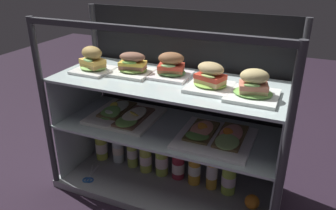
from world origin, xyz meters
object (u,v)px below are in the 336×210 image
plated_roll_sandwich_mid_right (93,62)px  juice_bottle_back_right (146,157)px  juice_bottle_back_center (101,145)px  juice_bottle_front_fourth (212,170)px  plated_roll_sandwich_center (133,66)px  juice_bottle_front_middle (229,178)px  plated_roll_sandwich_near_left_corner (171,67)px  juice_bottle_back_left (118,148)px  plated_roll_sandwich_mid_left (253,87)px  open_sandwich_tray_far_right (216,136)px  open_sandwich_tray_right_of_center (125,114)px  juice_bottle_tucked_behind (132,151)px  juice_bottle_front_second (178,164)px  orange_fruit_beside_bottles (252,202)px  plated_roll_sandwich_right_of_center (210,79)px  juice_bottle_front_right_end (195,167)px  juice_bottle_front_left_end (162,158)px  kitchen_scissors (89,178)px

plated_roll_sandwich_mid_right → juice_bottle_back_right: plated_roll_sandwich_mid_right is taller
juice_bottle_back_center → juice_bottle_front_fourth: size_ratio=0.91×
plated_roll_sandwich_center → juice_bottle_back_right: size_ratio=0.89×
juice_bottle_front_fourth → juice_bottle_front_middle: 0.09m
juice_bottle_front_middle → plated_roll_sandwich_near_left_corner: bearing=177.5°
plated_roll_sandwich_near_left_corner → juice_bottle_back_left: plated_roll_sandwich_near_left_corner is taller
plated_roll_sandwich_mid_left → open_sandwich_tray_far_right: bearing=170.0°
open_sandwich_tray_right_of_center → juice_bottle_tucked_behind: open_sandwich_tray_right_of_center is taller
juice_bottle_front_fourth → juice_bottle_back_center: bearing=179.6°
juice_bottle_front_second → orange_fruit_beside_bottles: size_ratio=3.03×
plated_roll_sandwich_mid_left → juice_bottle_front_middle: bearing=132.4°
juice_bottle_front_middle → plated_roll_sandwich_mid_right: bearing=-174.3°
open_sandwich_tray_right_of_center → orange_fruit_beside_bottles: open_sandwich_tray_right_of_center is taller
plated_roll_sandwich_right_of_center → orange_fruit_beside_bottles: (0.24, -0.00, -0.58)m
juice_bottle_front_right_end → orange_fruit_beside_bottles: size_ratio=3.46×
plated_roll_sandwich_center → juice_bottle_back_left: plated_roll_sandwich_center is taller
plated_roll_sandwich_center → juice_bottle_front_second: plated_roll_sandwich_center is taller
plated_roll_sandwich_mid_right → juice_bottle_front_left_end: size_ratio=0.71×
plated_roll_sandwich_right_of_center → kitchen_scissors: plated_roll_sandwich_right_of_center is taller
orange_fruit_beside_bottles → plated_roll_sandwich_right_of_center: bearing=179.1°
open_sandwich_tray_right_of_center → kitchen_scissors: size_ratio=2.06×
juice_bottle_front_middle → juice_bottle_tucked_behind: bearing=178.6°
plated_roll_sandwich_near_left_corner → juice_bottle_front_fourth: bearing=-2.7°
juice_bottle_front_left_end → juice_bottle_front_middle: size_ratio=1.25×
juice_bottle_back_left → plated_roll_sandwich_near_left_corner: bearing=-1.7°
plated_roll_sandwich_right_of_center → plated_roll_sandwich_mid_left: 0.19m
open_sandwich_tray_far_right → juice_bottle_back_left: 0.65m
plated_roll_sandwich_mid_right → kitchen_scissors: plated_roll_sandwich_mid_right is taller
juice_bottle_front_left_end → juice_bottle_front_middle: juice_bottle_front_left_end is taller
plated_roll_sandwich_right_of_center → plated_roll_sandwich_mid_right: bearing=-179.7°
plated_roll_sandwich_mid_right → juice_bottle_front_left_end: 0.63m
plated_roll_sandwich_right_of_center → juice_bottle_tucked_behind: 0.69m
juice_bottle_back_center → juice_bottle_tucked_behind: 0.20m
plated_roll_sandwich_center → juice_bottle_front_right_end: size_ratio=0.77×
plated_roll_sandwich_near_left_corner → juice_bottle_back_right: bearing=-174.3°
juice_bottle_tucked_behind → juice_bottle_front_middle: juice_bottle_tucked_behind is taller
juice_bottle_front_right_end → plated_roll_sandwich_center: bearing=-175.3°
juice_bottle_front_second → kitchen_scissors: juice_bottle_front_second is taller
plated_roll_sandwich_near_left_corner → juice_bottle_front_second: 0.54m
plated_roll_sandwich_mid_left → juice_bottle_back_left: 0.92m
juice_bottle_front_second → plated_roll_sandwich_right_of_center: bearing=-25.1°
juice_bottle_tucked_behind → juice_bottle_front_right_end: 0.38m
open_sandwich_tray_right_of_center → kitchen_scissors: (-0.15, -0.16, -0.34)m
juice_bottle_tucked_behind → open_sandwich_tray_right_of_center: bearing=-97.0°
plated_roll_sandwich_right_of_center → juice_bottle_tucked_behind: plated_roll_sandwich_right_of_center is taller
plated_roll_sandwich_mid_left → open_sandwich_tray_right_of_center: (-0.65, 0.06, -0.27)m
open_sandwich_tray_right_of_center → juice_bottle_front_second: size_ratio=1.60×
juice_bottle_back_center → juice_bottle_tucked_behind: (0.20, 0.00, 0.01)m
plated_roll_sandwich_mid_right → juice_bottle_front_right_end: (0.53, 0.07, -0.52)m
plated_roll_sandwich_right_of_center → juice_bottle_back_left: 0.77m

